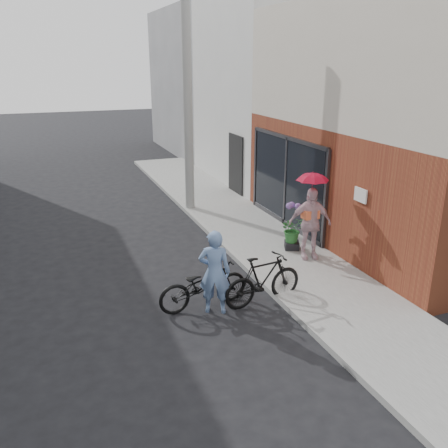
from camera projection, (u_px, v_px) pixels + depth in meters
ground at (228, 300)px, 9.53m from camera, size 80.00×80.00×0.00m
sidewalk at (275, 248)px, 12.00m from camera, size 2.20×24.00×0.12m
curb at (233, 255)px, 11.60m from camera, size 0.12×24.00×0.12m
brick_building at (447, 122)px, 12.79m from camera, size 8.09×8.00×6.00m
plaster_building at (312, 89)px, 18.79m from camera, size 8.00×6.00×7.00m
east_building_far at (242, 82)px, 24.95m from camera, size 8.00×8.00×7.00m
utility_pole at (188, 98)px, 14.05m from camera, size 0.28×0.28×7.00m
officer at (215, 272)px, 8.84m from camera, size 0.71×0.61×1.65m
bike_left at (203, 285)px, 9.12m from camera, size 1.87×0.80×0.96m
bike_right at (263, 280)px, 9.25m from camera, size 1.75×0.69×1.03m
kimono_woman at (310, 223)px, 11.03m from camera, size 1.08×0.69×1.71m
parasol at (313, 174)px, 10.65m from camera, size 0.71×0.71×0.62m
planter at (292, 245)px, 11.79m from camera, size 0.46×0.46×0.18m
potted_plant at (293, 229)px, 11.65m from camera, size 0.59×0.52×0.66m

